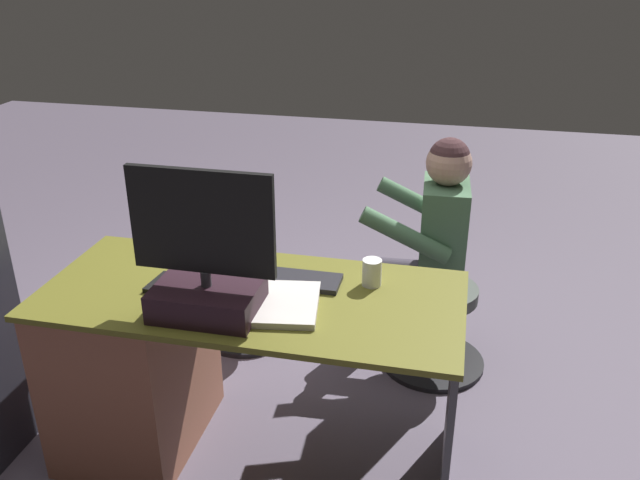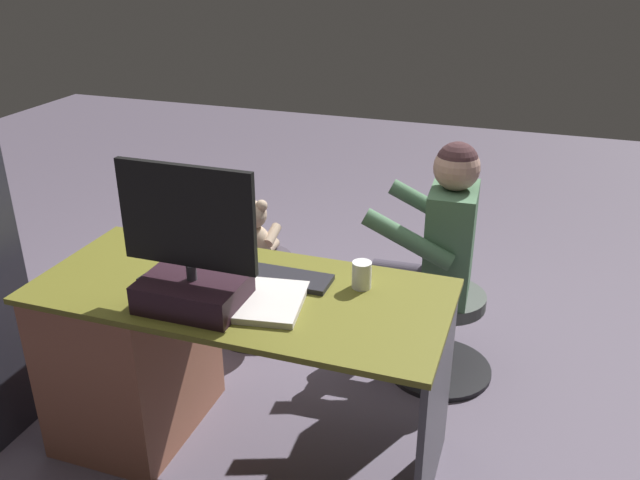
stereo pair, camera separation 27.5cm
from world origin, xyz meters
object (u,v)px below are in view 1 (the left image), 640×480
Objects in this scene: keyboard at (285,279)px; teddy_bear at (242,235)px; office_chair_teddy at (244,292)px; desk at (156,359)px; computer_mouse at (212,269)px; cup at (372,272)px; visitor_chair at (435,323)px; monitor at (206,274)px; tv_remote at (159,282)px; person at (425,237)px.

teddy_bear is (0.43, -0.74, -0.19)m from keyboard.
teddy_bear is at bearing -90.00° from office_chair_teddy.
computer_mouse is at bearing -152.50° from desk.
cup is 1.16m from office_chair_teddy.
visitor_chair is at bearing -141.09° from computer_mouse.
office_chair_teddy is (0.23, -1.00, -0.64)m from monitor.
tv_remote is 1.39m from visitor_chair.
cup is at bearing -148.56° from monitor.
desk is 0.93m from cup.
teddy_bear is (0.14, -0.74, -0.19)m from computer_mouse.
cup is (-0.52, -0.32, -0.10)m from monitor.
teddy_bear reaches higher than office_chair_teddy.
desk is at bearing 84.68° from teddy_bear.
teddy_bear is (0.23, -1.02, -0.32)m from monitor.
tv_remote is at bearing 88.73° from office_chair_teddy.
keyboard is 4.13× the size of cup.
person is at bearing -3.01° from visitor_chair.
keyboard is at bearing -125.53° from monitor.
cup is 0.22× the size of office_chair_teddy.
desk is 4.72× the size of teddy_bear.
monitor is 1.09m from teddy_bear.
monitor is at bearing 55.09° from person.
keyboard reaches higher than desk.
computer_mouse is 0.30× the size of teddy_bear.
keyboard is at bearing 55.33° from person.
cup reaches higher than office_chair_teddy.
tv_remote is 1.23m from person.
monitor is 1.58× the size of teddy_bear.
office_chair_teddy is at bearing -85.13° from tv_remote.
person is at bearing -132.39° from tv_remote.
cup is 0.88m from visitor_chair.
computer_mouse reaches higher than office_chair_teddy.
cup is 1.05m from teddy_bear.
person is at bearing -103.29° from cup.
tv_remote is 0.30× the size of visitor_chair.
tv_remote is (0.16, 0.13, -0.01)m from computer_mouse.
office_chair_teddy is at bearing 90.00° from teddy_bear.
tv_remote is (-0.06, 0.02, 0.36)m from desk.
desk is at bearing 10.60° from cup.
cup is at bearing -169.40° from desk.
monitor reaches higher than desk.
computer_mouse is at bearing -134.57° from tv_remote.
computer_mouse is 0.78m from teddy_bear.
keyboard reaches higher than teddy_bear.
monitor is 0.61m from cup.
monitor is 3.43× the size of tv_remote.
tv_remote is (0.45, 0.13, -0.00)m from keyboard.
monitor is 1.22m from office_chair_teddy.
visitor_chair is (-0.84, -0.68, -0.54)m from computer_mouse.
computer_mouse reaches higher than visitor_chair.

